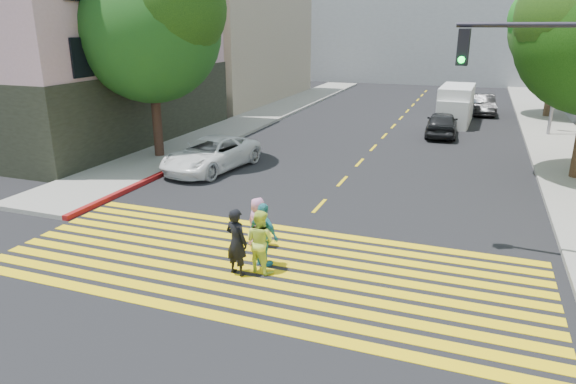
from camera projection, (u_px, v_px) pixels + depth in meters
The scene contains 21 objects.
ground at pixel (242, 289), 11.59m from camera, with size 120.00×120.00×0.00m, color black.
sidewalk_left at pixel (267, 114), 33.99m from camera, with size 3.00×40.00×0.15m, color gray.
sidewalk_right at pixel (569, 162), 22.14m from camera, with size 3.00×60.00×0.15m, color gray.
curb_red at pixel (143, 182), 19.19m from camera, with size 0.20×8.00×0.16m, color maroon.
crosswalk at pixel (264, 265), 12.72m from camera, with size 13.40×5.30×0.01m.
lane_line at pixel (397, 122), 31.66m from camera, with size 0.12×34.40×0.01m.
building_left_pink at pixel (55, 48), 26.15m from camera, with size 12.10×14.10×11.00m.
building_left_tan at pixel (207, 34), 40.29m from camera, with size 12.00×16.00×10.00m, color tan.
backdrop_block at pixel (440, 22), 52.54m from camera, with size 30.00×8.00×12.00m, color gray.
tree_left at pixel (151, 23), 21.18m from camera, with size 7.93×7.68×8.57m.
tree_right_far at pixel (562, 23), 31.18m from camera, with size 7.04×6.75×8.60m.
pedestrian_man at pixel (237, 242), 12.06m from camera, with size 0.61×0.40×1.66m, color black.
pedestrian_woman at pixel (260, 241), 12.23m from camera, with size 0.76×0.59×1.56m, color #D3EB49.
pedestrian_child at pixel (258, 223), 13.62m from camera, with size 0.67×0.44×1.38m, color #C278A8.
pedestrian_extra at pixel (263, 235), 12.51m from camera, with size 0.95×0.40×1.63m, color teal.
white_sedan at pixel (211, 154), 20.99m from camera, with size 2.20×4.77×1.32m, color white.
dark_car_near at pixel (442, 124), 27.39m from camera, with size 1.59×3.95×1.35m, color black.
silver_car at pixel (466, 103), 35.13m from camera, with size 1.75×4.31×1.25m, color #919EAC.
dark_car_parked at pixel (483, 104), 34.21m from camera, with size 1.39×4.00×1.32m, color black.
white_van at pixel (455, 106), 30.66m from camera, with size 1.97×4.84×2.25m.
street_lamp at pixel (560, 29), 25.83m from camera, with size 2.16×0.60×9.58m.
Camera 1 is at (4.56, -9.34, 5.68)m, focal length 32.00 mm.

